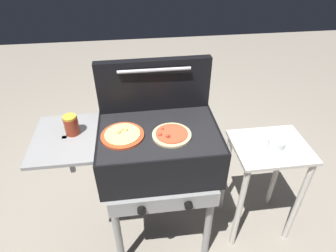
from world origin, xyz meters
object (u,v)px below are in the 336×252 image
object	(u,v)px
pizza_pepperoni	(171,135)
prep_table	(264,170)
sauce_jar	(71,125)
topping_bowl_near	(277,144)
grill	(157,151)
pizza_cheese	(122,135)

from	to	relation	value
pizza_pepperoni	prep_table	world-z (taller)	pizza_pepperoni
sauce_jar	topping_bowl_near	xyz separation A→B (m)	(1.12, -0.04, -0.21)
grill	pizza_pepperoni	world-z (taller)	pizza_pepperoni
pizza_cheese	pizza_pepperoni	world-z (taller)	same
pizza_cheese	topping_bowl_near	world-z (taller)	pizza_cheese
pizza_cheese	sauce_jar	world-z (taller)	sauce_jar
grill	topping_bowl_near	size ratio (longest dim) A/B	9.77
pizza_cheese	sauce_jar	size ratio (longest dim) A/B	2.08
pizza_pepperoni	sauce_jar	distance (m)	0.51
pizza_cheese	pizza_pepperoni	size ratio (longest dim) A/B	1.10
prep_table	pizza_pepperoni	bearing A→B (deg)	-174.31
pizza_cheese	prep_table	size ratio (longest dim) A/B	0.30
topping_bowl_near	sauce_jar	bearing A→B (deg)	178.02
pizza_cheese	topping_bowl_near	distance (m)	0.89
grill	topping_bowl_near	world-z (taller)	grill
sauce_jar	topping_bowl_near	distance (m)	1.14
sauce_jar	prep_table	world-z (taller)	sauce_jar
grill	topping_bowl_near	xyz separation A→B (m)	(0.70, -0.01, -0.01)
topping_bowl_near	pizza_cheese	bearing A→B (deg)	-178.63
pizza_pepperoni	topping_bowl_near	world-z (taller)	pizza_pepperoni
grill	prep_table	world-z (taller)	grill
pizza_pepperoni	topping_bowl_near	xyz separation A→B (m)	(0.62, 0.05, -0.17)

